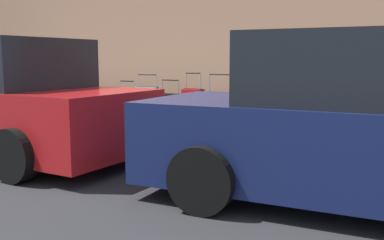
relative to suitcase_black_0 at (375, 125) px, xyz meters
name	(u,v)px	position (x,y,z in m)	size (l,w,h in m)	color
ground_plane	(120,140)	(4.07, 0.75, -0.46)	(40.00, 40.00, 0.00)	#28282B
sidewalk_curb	(188,119)	(4.07, -1.75, -0.39)	(18.00, 5.00, 0.14)	#9E9B93
suitcase_black_0	(375,125)	(0.00, 0.00, 0.00)	(0.46, 0.25, 0.89)	black
suitcase_silver_1	(337,119)	(0.54, -0.02, 0.05)	(0.52, 0.27, 0.97)	#9EA0A8
suitcase_navy_2	(299,121)	(1.10, 0.08, -0.01)	(0.49, 0.23, 0.82)	navy
suitcase_olive_3	(270,121)	(1.60, 0.01, -0.05)	(0.40, 0.23, 0.58)	#59601E
suitcase_maroon_4	(244,120)	(2.03, 0.04, -0.05)	(0.36, 0.23, 0.77)	maroon
suitcase_teal_5	(220,113)	(2.50, 0.00, 0.03)	(0.47, 0.25, 1.03)	#0F606B
suitcase_red_6	(193,110)	(2.97, 0.08, 0.06)	(0.35, 0.23, 1.05)	red
suitcase_black_7	(170,112)	(3.42, 0.10, 0.01)	(0.44, 0.24, 0.92)	black
suitcase_silver_8	(147,107)	(3.92, 0.09, 0.07)	(0.45, 0.22, 1.00)	#9EA0A8
suitcase_navy_9	(128,110)	(4.39, 0.06, 0.00)	(0.39, 0.25, 0.87)	navy
fire_hydrant	(98,104)	(5.12, 0.05, 0.06)	(0.39, 0.21, 0.72)	#99999E
bollard_post	(67,103)	(5.77, 0.20, 0.07)	(0.14, 0.14, 0.77)	brown
parked_car_navy_0	(375,128)	(-0.23, 2.53, 0.32)	(4.51, 2.05, 1.67)	#141E4C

